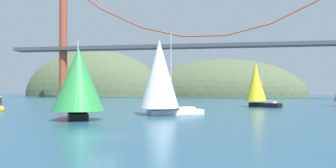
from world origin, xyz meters
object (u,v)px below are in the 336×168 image
object	(u,v)px
sailboat_green_sail	(78,81)
sailboat_white_mainsail	(160,75)
channel_buoy	(1,109)
sailboat_yellow_sail	(257,84)

from	to	relation	value
sailboat_green_sail	sailboat_white_mainsail	distance (m)	11.94
sailboat_green_sail	channel_buoy	world-z (taller)	sailboat_green_sail
sailboat_green_sail	channel_buoy	bearing A→B (deg)	146.45
sailboat_white_mainsail	sailboat_green_sail	bearing A→B (deg)	-129.95
sailboat_yellow_sail	channel_buoy	size ratio (longest dim) A/B	3.50
sailboat_yellow_sail	sailboat_green_sail	bearing A→B (deg)	-123.59
channel_buoy	sailboat_green_sail	bearing A→B (deg)	-33.55
sailboat_white_mainsail	channel_buoy	world-z (taller)	sailboat_white_mainsail
sailboat_yellow_sail	channel_buoy	xyz separation A→B (m)	(-40.36, -20.51, -4.11)
sailboat_white_mainsail	channel_buoy	distance (m)	26.86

